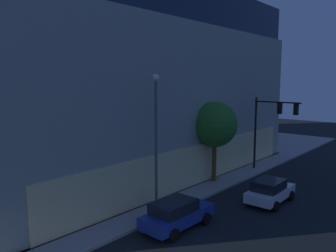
{
  "coord_description": "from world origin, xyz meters",
  "views": [
    {
      "loc": [
        -8.27,
        -6.98,
        7.72
      ],
      "look_at": [
        5.3,
        4.79,
        5.34
      ],
      "focal_mm": 36.03,
      "sensor_mm": 36.0,
      "label": 1
    }
  ],
  "objects": [
    {
      "name": "modern_building",
      "position": [
        11.61,
        22.44,
        7.41
      ],
      "size": [
        29.39,
        30.69,
        14.97
      ],
      "color": "#4C4C51",
      "rests_on": "ground"
    },
    {
      "name": "traffic_light_far_corner",
      "position": [
        18.6,
        4.84,
        4.58
      ],
      "size": [
        0.43,
        3.99,
        6.22
      ],
      "color": "black",
      "rests_on": "sidewalk_corner"
    },
    {
      "name": "car_white",
      "position": [
        11.7,
        1.72,
        0.78
      ],
      "size": [
        4.04,
        2.02,
        1.53
      ],
      "color": "silver",
      "rests_on": "ground"
    },
    {
      "name": "sidewalk_tree",
      "position": [
        12.95,
        6.79,
        4.49
      ],
      "size": [
        3.42,
        3.42,
        6.08
      ],
      "color": "brown",
      "rests_on": "sidewalk_corner"
    },
    {
      "name": "car_blue",
      "position": [
        4.85,
        3.8,
        0.81
      ],
      "size": [
        4.35,
        2.05,
        1.56
      ],
      "color": "navy",
      "rests_on": "ground"
    },
    {
      "name": "street_lamp_sidewalk",
      "position": [
        5.98,
        6.32,
        5.17
      ],
      "size": [
        0.44,
        0.44,
        8.0
      ],
      "color": "#575757",
      "rests_on": "sidewalk_corner"
    }
  ]
}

